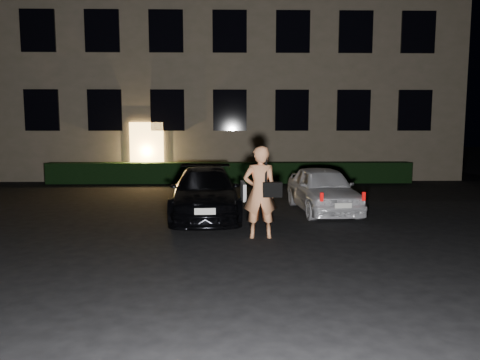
{
  "coord_description": "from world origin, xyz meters",
  "views": [
    {
      "loc": [
        -0.01,
        -8.8,
        2.44
      ],
      "look_at": [
        0.23,
        2.0,
        1.14
      ],
      "focal_mm": 35.0,
      "sensor_mm": 36.0,
      "label": 1
    }
  ],
  "objects": [
    {
      "name": "hatch",
      "position": [
        2.59,
        4.09,
        0.63
      ],
      "size": [
        1.78,
        3.8,
        1.26
      ],
      "rotation": [
        0.0,
        0.0,
        0.08
      ],
      "color": "white",
      "rests_on": "ground"
    },
    {
      "name": "man",
      "position": [
        0.64,
        1.05,
        1.0
      ],
      "size": [
        0.83,
        0.51,
        1.98
      ],
      "rotation": [
        0.0,
        0.0,
        3.19
      ],
      "color": "#E7915E",
      "rests_on": "ground"
    },
    {
      "name": "sedan",
      "position": [
        -0.66,
        3.46,
        0.63
      ],
      "size": [
        2.04,
        4.49,
        1.26
      ],
      "rotation": [
        0.0,
        0.0,
        0.05
      ],
      "color": "black",
      "rests_on": "ground"
    },
    {
      "name": "hedge",
      "position": [
        0.0,
        10.5,
        0.42
      ],
      "size": [
        15.0,
        0.7,
        0.85
      ],
      "primitive_type": "cube",
      "color": "black",
      "rests_on": "ground"
    },
    {
      "name": "building",
      "position": [
        -0.0,
        14.99,
        6.0
      ],
      "size": [
        20.0,
        8.11,
        12.0
      ],
      "color": "#6C624D",
      "rests_on": "ground"
    },
    {
      "name": "ground",
      "position": [
        0.0,
        0.0,
        0.0
      ],
      "size": [
        80.0,
        80.0,
        0.0
      ],
      "primitive_type": "plane",
      "color": "black",
      "rests_on": "ground"
    }
  ]
}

